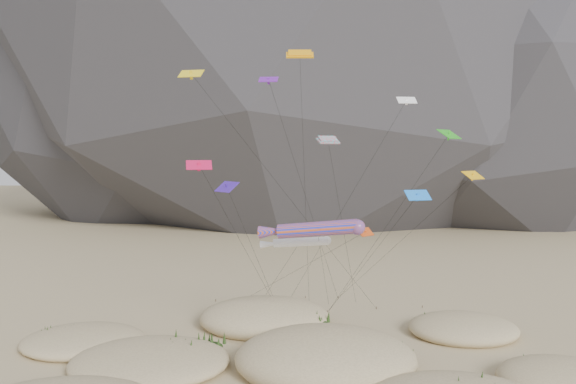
% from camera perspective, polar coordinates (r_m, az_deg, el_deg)
% --- Properties ---
extents(dunes, '(50.78, 35.07, 4.48)m').
position_cam_1_polar(dunes, '(46.59, -1.50, -17.53)').
color(dunes, '#CCB789').
rests_on(dunes, ground).
extents(dune_grass, '(44.57, 29.60, 1.43)m').
position_cam_1_polar(dune_grass, '(48.18, 1.10, -16.67)').
color(dune_grass, black).
rests_on(dune_grass, ground).
extents(kite_stakes, '(24.13, 7.15, 0.30)m').
position_cam_1_polar(kite_stakes, '(66.85, 2.56, -11.28)').
color(kite_stakes, '#3F2D1E').
rests_on(kite_stakes, ground).
extents(rainbow_tube_kite, '(9.15, 18.93, 12.36)m').
position_cam_1_polar(rainbow_tube_kite, '(47.96, 2.60, -3.81)').
color(rainbow_tube_kite, '#DB5617').
rests_on(rainbow_tube_kite, ground).
extents(white_tube_kite, '(7.24, 15.37, 10.40)m').
position_cam_1_polar(white_tube_kite, '(50.79, 0.91, -5.14)').
color(white_tube_kite, silver).
rests_on(white_tube_kite, ground).
extents(orange_parafoil, '(2.79, 8.75, 28.38)m').
position_cam_1_polar(orange_parafoil, '(58.98, 1.22, 13.53)').
color(orange_parafoil, orange).
rests_on(orange_parafoil, ground).
extents(multi_parafoil, '(5.38, 10.91, 19.51)m').
position_cam_1_polar(multi_parafoil, '(55.96, 4.14, 5.05)').
color(multi_parafoil, '#FF1A34').
rests_on(multi_parafoil, ground).
extents(delta_kites, '(28.00, 20.71, 25.19)m').
position_cam_1_polar(delta_kites, '(52.79, 4.78, 3.73)').
color(delta_kites, '#401DAC').
rests_on(delta_kites, ground).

